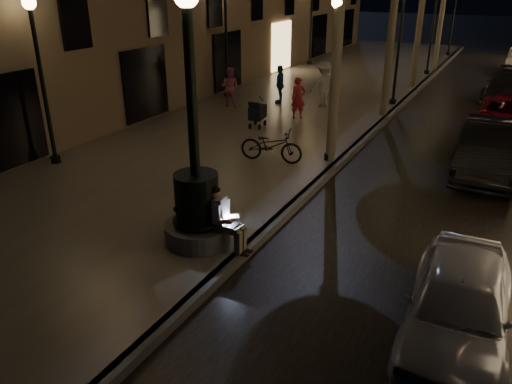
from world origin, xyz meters
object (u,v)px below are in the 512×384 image
Objects in this scene: lamp_curb_a at (335,57)px; lamp_curb_c at (434,17)px; pedestrian_pink at (230,87)px; car_third at (507,116)px; stroller at (257,112)px; car_rear at (509,86)px; lamp_curb_b at (401,30)px; pedestrian_white at (324,84)px; bicycle at (271,145)px; lamp_left_b at (226,27)px; pedestrian_blue at (280,84)px; lamp_left_a at (38,58)px; lamp_left_c at (311,12)px; seated_man_laptop at (223,216)px; fountain_lamppost at (197,197)px; car_second at (491,149)px; lamp_curb_d at (455,8)px; pedestrian_red at (298,98)px; car_front at (458,304)px.

lamp_curb_a and lamp_curb_c have the same top height.
car_third is at bearing -177.19° from pedestrian_pink.
car_rear is at bearing 44.05° from stroller.
lamp_curb_b is 2.57× the size of pedestrian_white.
lamp_curb_a reaches higher than bicycle.
lamp_curb_b is at bearing -131.50° from car_rear.
lamp_curb_a is at bearing -40.20° from lamp_left_b.
lamp_curb_c is 2.98× the size of pedestrian_blue.
lamp_left_b is at bearing 90.00° from lamp_left_a.
lamp_left_b is 2.57× the size of pedestrian_white.
lamp_left_c is at bearing 90.00° from lamp_left_b.
seated_man_laptop is at bearing -75.02° from stroller.
lamp_left_b is at bearing -125.37° from lamp_curb_c.
lamp_left_a is (-7.10, -12.00, 0.00)m from lamp_curb_b.
seated_man_laptop is (0.61, 0.00, -0.31)m from fountain_lamppost.
car_rear is at bearing -42.51° from lamp_curb_c.
stroller is (3.60, 6.07, -2.48)m from lamp_left_a.
car_second is 1.03× the size of car_rear.
fountain_lamppost is 1.08× the size of lamp_left_a.
seated_man_laptop is 0.83× the size of pedestrian_blue.
pedestrian_pink is at bearing -166.79° from car_third.
stroller reaches higher than bicycle.
fountain_lamppost reaches higher than stroller.
lamp_left_a is 15.67m from car_third.
lamp_curb_c is at bearing -13.09° from bicycle.
lamp_left_a is (-7.10, -28.00, 0.00)m from lamp_curb_d.
lamp_left_b is 2.98m from pedestrian_pink.
lamp_curb_c is at bearing 88.18° from fountain_lamppost.
pedestrian_pink is 0.86× the size of bicycle.
lamp_left_a is at bearing -162.00° from pedestrian_red.
bicycle is (5.62, -6.94, -2.54)m from lamp_left_b.
bicycle is (2.02, -3.00, -0.06)m from stroller.
lamp_curb_d is (0.09, 30.00, 2.33)m from seated_man_laptop.
car_rear is (4.30, 12.06, -2.59)m from lamp_curb_a.
lamp_curb_b is 5.36m from pedestrian_blue.
lamp_curb_b is 15.39m from car_front.
bicycle is at bearing -71.65° from lamp_left_c.
lamp_curb_c reaches higher than pedestrian_blue.
pedestrian_red is 3.31m from pedestrian_pink.
pedestrian_pink reaches higher than car_front.
lamp_left_c is at bearing 107.68° from seated_man_laptop.
lamp_left_c reaches higher than pedestrian_red.
fountain_lamppost is at bearing -121.61° from pedestrian_red.
pedestrian_blue is at bearing -143.30° from pedestrian_pink.
fountain_lamppost is at bearing -61.93° from lamp_left_b.
pedestrian_pink is 6.96m from bicycle.
pedestrian_blue is at bearing -39.65° from pedestrian_white.
pedestrian_white reaches higher than seated_man_laptop.
pedestrian_red is at bearing 161.63° from car_second.
lamp_curb_d is 1.00× the size of lamp_left_b.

